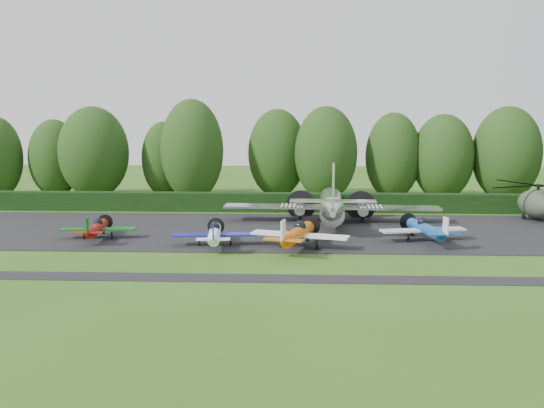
{
  "coord_description": "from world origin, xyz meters",
  "views": [
    {
      "loc": [
        0.83,
        -43.13,
        10.27
      ],
      "look_at": [
        -1.46,
        9.5,
        2.5
      ],
      "focal_mm": 40.0,
      "sensor_mm": 36.0,
      "label": 1
    }
  ],
  "objects_px": {
    "light_plane_red": "(97,228)",
    "light_plane_orange": "(298,234)",
    "light_plane_white": "(215,234)",
    "light_plane_blue": "(426,229)",
    "transport_plane": "(332,205)",
    "helicopter": "(538,201)"
  },
  "relations": [
    {
      "from": "light_plane_red",
      "to": "light_plane_blue",
      "type": "bearing_deg",
      "value": 5.36
    },
    {
      "from": "light_plane_red",
      "to": "helicopter",
      "type": "bearing_deg",
      "value": 20.42
    },
    {
      "from": "transport_plane",
      "to": "light_plane_orange",
      "type": "xyz_separation_m",
      "value": [
        -3.17,
        -10.75,
        -0.62
      ]
    },
    {
      "from": "light_plane_white",
      "to": "light_plane_blue",
      "type": "height_order",
      "value": "light_plane_blue"
    },
    {
      "from": "helicopter",
      "to": "light_plane_white",
      "type": "bearing_deg",
      "value": -146.74
    },
    {
      "from": "light_plane_blue",
      "to": "light_plane_white",
      "type": "bearing_deg",
      "value": -159.17
    },
    {
      "from": "light_plane_white",
      "to": "light_plane_blue",
      "type": "xyz_separation_m",
      "value": [
        16.84,
        2.34,
        0.07
      ]
    },
    {
      "from": "light_plane_orange",
      "to": "helicopter",
      "type": "relative_size",
      "value": 0.62
    },
    {
      "from": "transport_plane",
      "to": "light_plane_blue",
      "type": "xyz_separation_m",
      "value": [
        7.18,
        -7.83,
        -0.71
      ]
    },
    {
      "from": "light_plane_red",
      "to": "light_plane_orange",
      "type": "distance_m",
      "value": 16.86
    },
    {
      "from": "light_plane_white",
      "to": "light_plane_orange",
      "type": "bearing_deg",
      "value": 0.87
    },
    {
      "from": "transport_plane",
      "to": "light_plane_red",
      "type": "distance_m",
      "value": 21.31
    },
    {
      "from": "transport_plane",
      "to": "light_plane_blue",
      "type": "height_order",
      "value": "transport_plane"
    },
    {
      "from": "light_plane_orange",
      "to": "light_plane_red",
      "type": "bearing_deg",
      "value": 154.16
    },
    {
      "from": "transport_plane",
      "to": "light_plane_red",
      "type": "xyz_separation_m",
      "value": [
        -19.78,
        -7.89,
        -0.85
      ]
    },
    {
      "from": "helicopter",
      "to": "light_plane_red",
      "type": "bearing_deg",
      "value": -155.29
    },
    {
      "from": "helicopter",
      "to": "light_plane_orange",
      "type": "bearing_deg",
      "value": -140.05
    },
    {
      "from": "transport_plane",
      "to": "light_plane_orange",
      "type": "relative_size",
      "value": 2.56
    },
    {
      "from": "light_plane_white",
      "to": "light_plane_orange",
      "type": "distance_m",
      "value": 6.52
    },
    {
      "from": "transport_plane",
      "to": "helicopter",
      "type": "height_order",
      "value": "transport_plane"
    },
    {
      "from": "transport_plane",
      "to": "helicopter",
      "type": "xyz_separation_m",
      "value": [
        20.19,
        2.97,
        0.08
      ]
    },
    {
      "from": "helicopter",
      "to": "light_plane_blue",
      "type": "bearing_deg",
      "value": -130.81
    }
  ]
}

